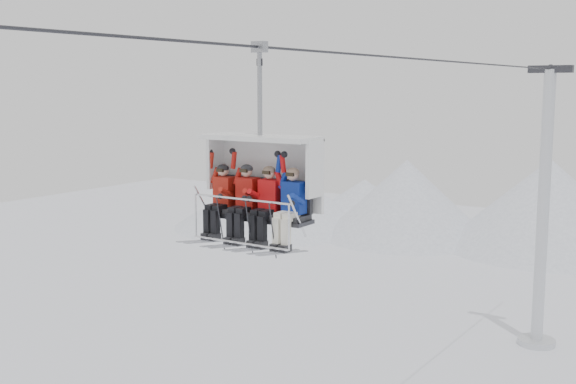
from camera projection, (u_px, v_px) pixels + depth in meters
The scene contains 7 objects.
lift_tower_right at pixel (542, 229), 34.41m from camera, with size 2.00×1.80×13.48m.
haul_cable at pixel (288, 49), 15.17m from camera, with size 0.06×0.06×50.00m, color #2D2D32.
chairlift_carrier at pixel (264, 176), 14.81m from camera, with size 2.53×1.17×3.98m.
skier_far_left at pixel (221, 197), 15.11m from camera, with size 0.42×1.69×1.65m.
skier_center_left at pixel (245, 199), 14.77m from camera, with size 0.43×1.69×1.71m.
skier_center_right at pixel (267, 202), 14.46m from camera, with size 0.43×1.69×1.71m.
skier_far_right at pixel (291, 204), 14.16m from camera, with size 0.43×1.69×1.71m.
Camera 1 is at (8.53, -12.88, 12.53)m, focal length 45.00 mm.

